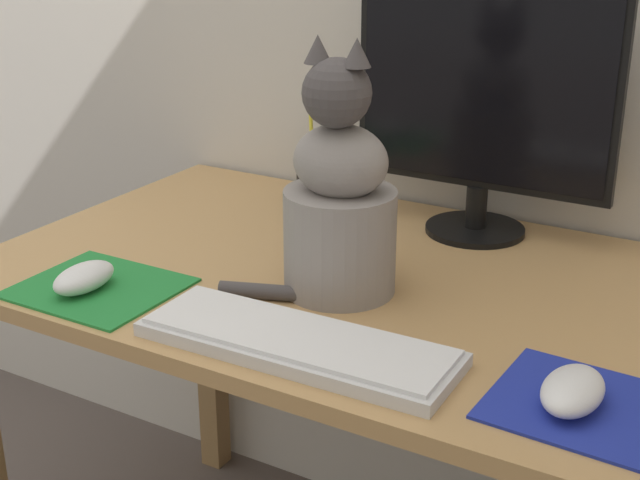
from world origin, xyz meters
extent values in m
cube|color=tan|center=(0.00, 0.00, 0.71)|extent=(1.21, 0.71, 0.02)
cube|color=olive|center=(-0.56, 0.32, 0.35)|extent=(0.05, 0.05, 0.70)
cylinder|color=black|center=(0.06, 0.26, 0.73)|extent=(0.17, 0.17, 0.01)
cylinder|color=black|center=(0.06, 0.26, 0.77)|extent=(0.04, 0.04, 0.07)
cube|color=black|center=(0.06, 0.26, 0.98)|extent=(0.44, 0.02, 0.35)
cube|color=black|center=(0.06, 0.25, 0.98)|extent=(0.42, 0.00, 0.33)
cube|color=silver|center=(0.02, -0.26, 0.73)|extent=(0.42, 0.15, 0.02)
cube|color=white|center=(0.02, -0.26, 0.74)|extent=(0.40, 0.13, 0.01)
cube|color=#238438|center=(-0.33, -0.24, 0.72)|extent=(0.23, 0.20, 0.00)
cube|color=#1E2D9E|center=(0.38, -0.21, 0.72)|extent=(0.22, 0.20, 0.00)
ellipsoid|color=white|center=(-0.34, -0.26, 0.75)|extent=(0.06, 0.11, 0.04)
ellipsoid|color=white|center=(0.36, -0.22, 0.75)|extent=(0.07, 0.11, 0.04)
cylinder|color=gray|center=(-0.02, -0.07, 0.80)|extent=(0.16, 0.16, 0.15)
ellipsoid|color=gray|center=(-0.02, -0.07, 0.92)|extent=(0.14, 0.12, 0.11)
sphere|color=#474242|center=(-0.02, -0.08, 1.02)|extent=(0.10, 0.10, 0.10)
cone|color=#474242|center=(-0.05, -0.08, 1.07)|extent=(0.04, 0.04, 0.04)
cone|color=#474242|center=(0.01, -0.08, 1.07)|extent=(0.04, 0.04, 0.04)
cylinder|color=#474242|center=(-0.06, -0.14, 0.73)|extent=(0.21, 0.09, 0.02)
cylinder|color=black|center=(-0.25, 0.26, 0.77)|extent=(0.08, 0.08, 0.10)
cylinder|color=yellow|center=(-0.26, 0.25, 0.83)|extent=(0.02, 0.01, 0.14)
cylinder|color=black|center=(-0.24, 0.27, 0.83)|extent=(0.01, 0.02, 0.14)
camera|label=1|loc=(0.55, -1.12, 1.26)|focal=50.00mm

